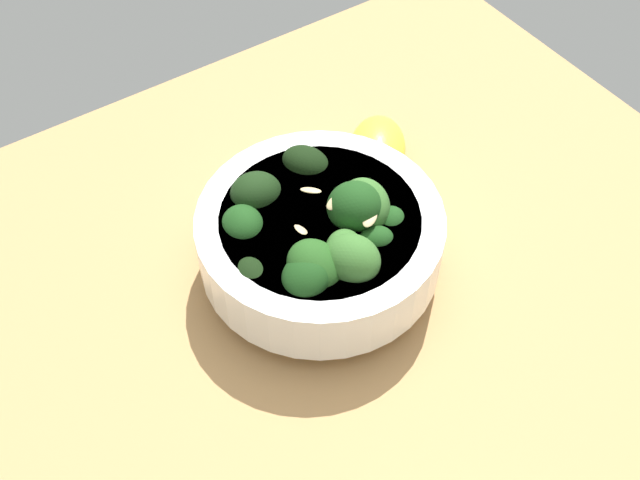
{
  "coord_description": "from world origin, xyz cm",
  "views": [
    {
      "loc": [
        25.17,
        27.87,
        53.84
      ],
      "look_at": [
        2.56,
        -5.89,
        4.0
      ],
      "focal_mm": 43.95,
      "sensor_mm": 36.0,
      "label": 1
    }
  ],
  "objects": [
    {
      "name": "lemon_wedge",
      "position": [
        -8.95,
        -13.37,
        2.1
      ],
      "size": [
        9.42,
        9.75,
        4.2
      ],
      "primitive_type": "ellipsoid",
      "rotation": [
        0.0,
        0.0,
        4.01
      ],
      "color": "yellow",
      "rests_on": "ground_plane"
    },
    {
      "name": "ground_plane",
      "position": [
        0.0,
        0.0,
        -1.95
      ],
      "size": [
        71.57,
        71.57,
        3.9
      ],
      "primitive_type": "cube",
      "color": "tan"
    },
    {
      "name": "bowl_of_broccoli",
      "position": [
        2.65,
        -5.73,
        4.69
      ],
      "size": [
        20.09,
        20.09,
        10.42
      ],
      "color": "white",
      "rests_on": "ground_plane"
    }
  ]
}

